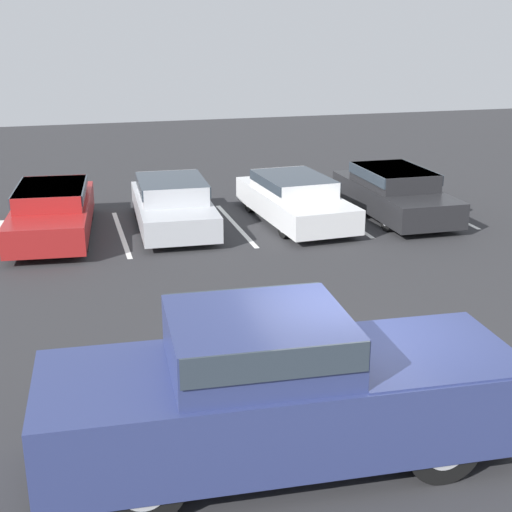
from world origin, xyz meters
The scene contains 10 objects.
ground_plane centered at (0.00, 0.00, 0.00)m, with size 60.00×60.00×0.00m, color #2D2D30.
stall_stripe_b centered at (-2.18, 9.45, 0.00)m, with size 0.12×4.16×0.01m, color white.
stall_stripe_c centered at (0.76, 9.45, 0.00)m, with size 0.12×4.16×0.01m, color white.
stall_stripe_d centered at (3.69, 9.45, 0.00)m, with size 0.12×4.16×0.01m, color white.
stall_stripe_e centered at (6.63, 9.45, 0.00)m, with size 0.12×4.16×0.01m, color white.
pickup_truck centered at (-1.21, -0.76, 0.94)m, with size 5.74×2.26×1.88m.
parked_sedan_a centered at (-3.78, 9.72, 0.66)m, with size 2.23×4.92×1.23m.
parked_sedan_b centered at (-0.83, 9.68, 0.65)m, with size 2.01×4.50×1.23m.
parked_sedan_c centered at (2.33, 9.39, 0.64)m, with size 2.03×4.69×1.20m.
parked_sedan_d centered at (5.12, 9.23, 0.68)m, with size 1.85×4.66×1.28m.
Camera 1 is at (-3.53, -7.85, 5.04)m, focal length 50.00 mm.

